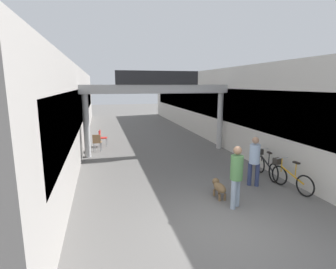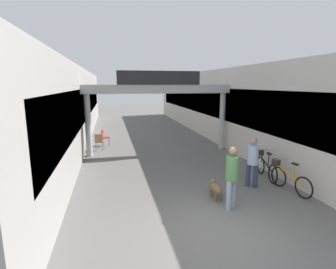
{
  "view_description": "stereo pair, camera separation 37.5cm",
  "coord_description": "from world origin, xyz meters",
  "views": [
    {
      "loc": [
        -2.68,
        -5.01,
        3.37
      ],
      "look_at": [
        0.0,
        5.38,
        1.3
      ],
      "focal_mm": 28.0,
      "sensor_mm": 36.0,
      "label": 1
    },
    {
      "loc": [
        -2.31,
        -5.1,
        3.37
      ],
      "look_at": [
        0.0,
        5.38,
        1.3
      ],
      "focal_mm": 28.0,
      "sensor_mm": 36.0,
      "label": 2
    }
  ],
  "objects": [
    {
      "name": "ground_plane",
      "position": [
        0.0,
        0.0,
        0.0
      ],
      "size": [
        80.0,
        80.0,
        0.0
      ],
      "primitive_type": "plane",
      "color": "#605E5B"
    },
    {
      "name": "storefront_left",
      "position": [
        -5.09,
        11.0,
        2.1
      ],
      "size": [
        3.0,
        26.0,
        4.19
      ],
      "color": "#9E9993",
      "rests_on": "ground_plane"
    },
    {
      "name": "storefront_right",
      "position": [
        5.09,
        11.0,
        2.1
      ],
      "size": [
        3.0,
        26.0,
        4.19
      ],
      "color": "beige",
      "rests_on": "ground_plane"
    },
    {
      "name": "arcade_sign_gateway",
      "position": [
        0.0,
        7.44,
        2.83
      ],
      "size": [
        7.4,
        0.47,
        3.98
      ],
      "color": "#B2B2B2",
      "rests_on": "ground_plane"
    },
    {
      "name": "pedestrian_with_dog",
      "position": [
        0.81,
        1.08,
        1.0
      ],
      "size": [
        0.47,
        0.47,
        1.74
      ],
      "color": "#8C9EB2",
      "rests_on": "ground_plane"
    },
    {
      "name": "pedestrian_companion",
      "position": [
        2.19,
        2.37,
        0.96
      ],
      "size": [
        0.48,
        0.48,
        1.67
      ],
      "color": "navy",
      "rests_on": "ground_plane"
    },
    {
      "name": "dog_on_leash",
      "position": [
        0.66,
        1.8,
        0.33
      ],
      "size": [
        0.28,
        0.71,
        0.53
      ],
      "color": "brown",
      "rests_on": "ground_plane"
    },
    {
      "name": "bicycle_orange_nearest",
      "position": [
        3.14,
        1.82,
        0.44
      ],
      "size": [
        0.46,
        1.68,
        0.98
      ],
      "color": "black",
      "rests_on": "ground_plane"
    },
    {
      "name": "bicycle_black_second",
      "position": [
        3.14,
        3.09,
        0.44
      ],
      "size": [
        0.46,
        1.68,
        0.98
      ],
      "color": "black",
      "rests_on": "ground_plane"
    },
    {
      "name": "bollard_post_metal",
      "position": [
        1.13,
        1.82,
        0.54
      ],
      "size": [
        0.1,
        0.1,
        1.07
      ],
      "color": "gray",
      "rests_on": "ground_plane"
    },
    {
      "name": "cafe_chair_wood_nearer",
      "position": [
        -2.93,
        8.37,
        0.54
      ],
      "size": [
        0.47,
        0.47,
        0.89
      ],
      "color": "gray",
      "rests_on": "ground_plane"
    },
    {
      "name": "cafe_chair_red_farther",
      "position": [
        -2.69,
        9.5,
        0.54
      ],
      "size": [
        0.46,
        0.46,
        0.89
      ],
      "color": "gray",
      "rests_on": "ground_plane"
    }
  ]
}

